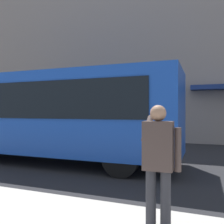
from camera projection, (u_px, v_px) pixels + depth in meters
name	position (u px, v px, depth m)	size (l,w,h in m)	color
ground_plane	(138.00, 167.00, 7.74)	(60.00, 60.00, 0.00)	#232326
building_facade_far	(168.00, 38.00, 14.07)	(28.00, 1.55, 12.00)	gray
red_bus	(49.00, 114.00, 8.55)	(9.05, 2.54, 3.08)	#1947AD
pedestrian_photographer	(159.00, 157.00, 3.30)	(0.53, 0.52, 1.70)	#2D2D33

